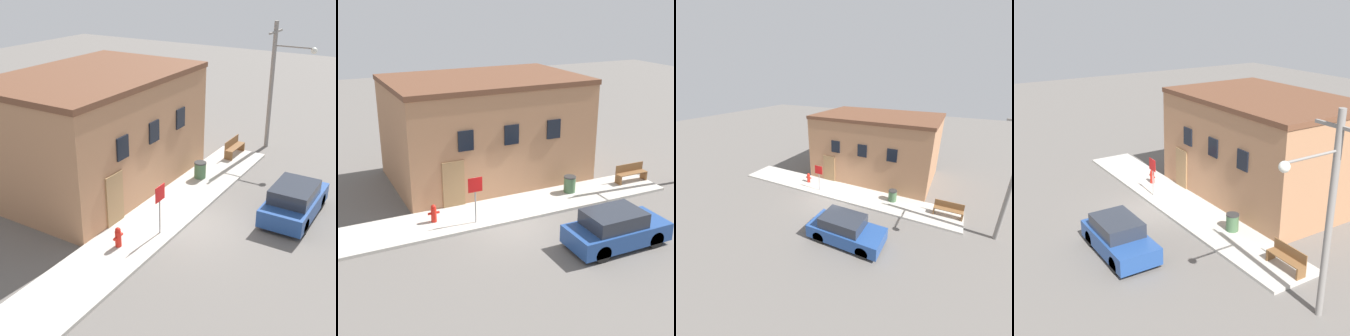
{
  "view_description": "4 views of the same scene",
  "coord_description": "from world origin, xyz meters",
  "views": [
    {
      "loc": [
        -14.06,
        -7.59,
        9.38
      ],
      "look_at": [
        0.36,
        1.22,
        2.0
      ],
      "focal_mm": 50.0,
      "sensor_mm": 36.0,
      "label": 1
    },
    {
      "loc": [
        -7.63,
        -15.51,
        8.83
      ],
      "look_at": [
        0.36,
        1.22,
        2.0
      ],
      "focal_mm": 50.0,
      "sensor_mm": 36.0,
      "label": 2
    },
    {
      "loc": [
        7.06,
        -11.69,
        8.07
      ],
      "look_at": [
        0.36,
        1.22,
        2.0
      ],
      "focal_mm": 24.0,
      "sensor_mm": 36.0,
      "label": 3
    },
    {
      "loc": [
        18.08,
        -9.9,
        9.59
      ],
      "look_at": [
        0.36,
        1.22,
        2.0
      ],
      "focal_mm": 50.0,
      "sensor_mm": 36.0,
      "label": 4
    }
  ],
  "objects": [
    {
      "name": "fire_hydrant",
      "position": [
        -2.86,
        1.33,
        0.51
      ],
      "size": [
        0.48,
        0.23,
        0.76
      ],
      "color": "red",
      "rests_on": "sidewalk"
    },
    {
      "name": "sidewalk",
      "position": [
        0.0,
        1.22,
        0.06
      ],
      "size": [
        16.51,
        2.44,
        0.13
      ],
      "color": "#BCB7AD",
      "rests_on": "ground"
    },
    {
      "name": "trash_bin",
      "position": [
        3.86,
        1.59,
        0.52
      ],
      "size": [
        0.57,
        0.57,
        0.78
      ],
      "color": "#426642",
      "rests_on": "sidewalk"
    },
    {
      "name": "parked_car",
      "position": [
        2.76,
        -3.25,
        0.68
      ],
      "size": [
        3.88,
        1.75,
        1.43
      ],
      "color": "black",
      "rests_on": "ground"
    },
    {
      "name": "ground_plane",
      "position": [
        0.0,
        0.0,
        0.0
      ],
      "size": [
        80.0,
        80.0,
        0.0
      ],
      "primitive_type": "plane",
      "color": "#66605B"
    },
    {
      "name": "stop_sign",
      "position": [
        -1.33,
        0.54,
        1.48
      ],
      "size": [
        0.61,
        0.06,
        1.96
      ],
      "color": "gray",
      "rests_on": "sidewalk"
    },
    {
      "name": "bench",
      "position": [
        7.35,
        1.43,
        0.57
      ],
      "size": [
        1.66,
        0.44,
        0.88
      ],
      "color": "brown",
      "rests_on": "sidewalk"
    },
    {
      "name": "brick_building",
      "position": [
        1.2,
        5.52,
        2.58
      ],
      "size": [
        9.41,
        6.29,
        5.16
      ],
      "color": "#A87551",
      "rests_on": "ground"
    }
  ]
}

